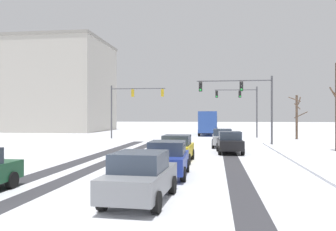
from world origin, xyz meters
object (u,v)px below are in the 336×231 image
at_px(car_grey_fifth, 140,176).
at_px(bare_tree_sidewalk_far, 297,116).
at_px(traffic_signal_far_left, 130,100).
at_px(car_blue_fourth, 168,159).
at_px(bus_oncoming, 208,121).
at_px(office_building_far_left_block, 56,86).
at_px(car_yellow_cab_third, 177,148).
at_px(traffic_signal_far_right, 242,101).
at_px(car_silver_lead, 222,138).
at_px(traffic_signal_near_right, 245,96).
at_px(car_black_second, 230,142).

relative_size(car_grey_fifth, bare_tree_sidewalk_far, 0.80).
distance_m(traffic_signal_far_left, car_blue_fourth, 27.20).
relative_size(car_blue_fourth, bus_oncoming, 0.38).
bearing_deg(car_blue_fourth, traffic_signal_far_left, 107.74).
bearing_deg(office_building_far_left_block, car_yellow_cab_third, -55.90).
distance_m(traffic_signal_far_right, car_silver_lead, 14.98).
bearing_deg(car_grey_fifth, car_blue_fourth, 87.45).
bearing_deg(office_building_far_left_block, traffic_signal_near_right, -40.33).
bearing_deg(car_silver_lead, car_black_second, -84.46).
xyz_separation_m(traffic_signal_far_left, car_yellow_cab_third, (8.08, -20.59, -3.86)).
relative_size(car_yellow_cab_third, office_building_far_left_block, 0.23).
bearing_deg(traffic_signal_far_left, car_yellow_cab_third, -68.58).
bearing_deg(car_grey_fifth, bus_oncoming, 88.17).
height_order(traffic_signal_far_left, car_black_second, traffic_signal_far_left).
xyz_separation_m(traffic_signal_far_right, car_silver_lead, (-2.76, -14.23, -3.80)).
height_order(traffic_signal_near_right, traffic_signal_far_right, same).
height_order(car_blue_fourth, car_grey_fifth, same).
bearing_deg(traffic_signal_near_right, car_black_second, -103.20).
relative_size(traffic_signal_near_right, car_yellow_cab_third, 1.71).
relative_size(car_grey_fifth, bus_oncoming, 0.38).
relative_size(car_silver_lead, bus_oncoming, 0.37).
bearing_deg(car_silver_lead, bare_tree_sidewalk_far, 52.56).
bearing_deg(traffic_signal_far_left, traffic_signal_near_right, -31.64).
bearing_deg(traffic_signal_far_left, bare_tree_sidewalk_far, 3.59).
distance_m(traffic_signal_far_right, car_yellow_cab_third, 25.35).
relative_size(car_yellow_cab_third, car_grey_fifth, 0.99).
height_order(traffic_signal_near_right, bare_tree_sidewalk_far, traffic_signal_near_right).
relative_size(car_silver_lead, car_yellow_cab_third, 1.00).
bearing_deg(traffic_signal_near_right, traffic_signal_far_right, 87.03).
bearing_deg(traffic_signal_far_left, car_grey_fifth, -75.28).
height_order(car_black_second, bare_tree_sidewalk_far, bare_tree_sidewalk_far).
bearing_deg(car_black_second, bare_tree_sidewalk_far, 62.85).
bearing_deg(car_grey_fifth, traffic_signal_far_left, 104.72).
distance_m(traffic_signal_far_left, car_grey_fifth, 31.69).
height_order(traffic_signal_far_right, car_black_second, traffic_signal_far_right).
xyz_separation_m(car_silver_lead, car_grey_fifth, (-2.95, -20.03, 0.00)).
distance_m(car_silver_lead, car_black_second, 4.85).
bearing_deg(car_blue_fourth, car_black_second, 72.88).
xyz_separation_m(car_silver_lead, bus_oncoming, (-1.66, 20.53, 1.18)).
xyz_separation_m(car_black_second, bus_oncoming, (-2.12, 25.35, 1.18)).
distance_m(traffic_signal_far_left, office_building_far_left_block, 26.77).
bearing_deg(car_blue_fourth, bare_tree_sidewalk_far, 66.56).
xyz_separation_m(car_blue_fourth, office_building_far_left_block, (-26.86, 44.53, 7.36)).
xyz_separation_m(traffic_signal_near_right, car_blue_fourth, (-4.89, -17.58, -3.87)).
height_order(traffic_signal_near_right, car_silver_lead, traffic_signal_near_right).
bearing_deg(car_blue_fourth, bus_oncoming, 88.26).
height_order(traffic_signal_near_right, car_grey_fifth, traffic_signal_near_right).
relative_size(traffic_signal_far_right, car_black_second, 1.56).
bearing_deg(traffic_signal_near_right, traffic_signal_far_left, 148.36).
xyz_separation_m(traffic_signal_far_right, office_building_far_left_block, (-32.36, 15.06, 3.56)).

